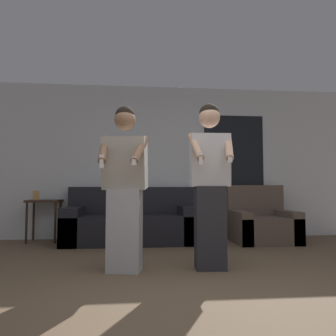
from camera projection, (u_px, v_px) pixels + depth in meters
name	position (u px, v px, depth m)	size (l,w,h in m)	color
ground_plane	(204.00, 302.00, 2.48)	(14.00, 14.00, 0.00)	brown
wall_back	(166.00, 161.00, 5.88)	(6.59, 0.07, 2.70)	silver
couch	(132.00, 223.00, 5.27)	(2.11, 0.91, 0.89)	black
armchair	(261.00, 224.00, 5.36)	(0.98, 0.92, 0.92)	brown
side_table	(44.00, 207.00, 5.35)	(0.52, 0.44, 0.83)	#332319
person_left	(125.00, 187.00, 3.44)	(0.51, 0.55, 1.74)	#B2B2B7
person_right	(210.00, 183.00, 3.55)	(0.49, 0.47, 1.80)	#28282D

